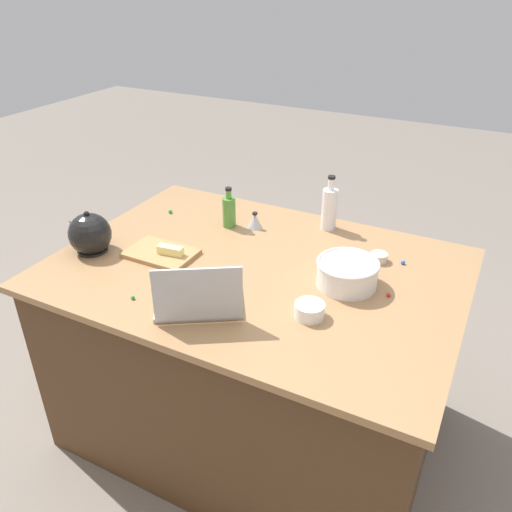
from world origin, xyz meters
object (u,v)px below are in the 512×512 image
laptop (198,299)px  bottle_vinegar (329,208)px  mixing_bowl_large (347,273)px  cutting_board (161,253)px  kettle (90,234)px  ramekin_medium (309,310)px  ramekin_small (379,257)px  butter_stick_left (170,250)px  kitchen_timer (255,221)px  bottle_olive (229,211)px

laptop → bottle_vinegar: bottle_vinegar is taller
laptop → mixing_bowl_large: bearing=-136.4°
bottle_vinegar → cutting_board: 0.79m
kettle → ramekin_medium: 1.01m
laptop → bottle_vinegar: (-0.18, -0.82, 0.06)m
bottle_vinegar → ramekin_small: size_ratio=3.62×
butter_stick_left → ramekin_medium: size_ratio=1.03×
bottle_vinegar → cutting_board: bottle_vinegar is taller
bottle_vinegar → kitchen_timer: bottle_vinegar is taller
mixing_bowl_large → kitchen_timer: (0.54, -0.28, -0.02)m
bottle_olive → butter_stick_left: bearing=79.6°
bottle_olive → ramekin_medium: bearing=140.6°
laptop → ramekin_medium: (-0.37, -0.14, -0.02)m
laptop → mixing_bowl_large: 0.57m
laptop → bottle_vinegar: size_ratio=1.47×
mixing_bowl_large → cutting_board: 0.78m
bottle_olive → kettle: (0.40, 0.48, 0.00)m
ramekin_medium → kettle: bearing=-1.0°
kitchen_timer → bottle_olive: bearing=19.3°
mixing_bowl_large → kettle: 1.08m
bottle_vinegar → kitchen_timer: 0.35m
cutting_board → mixing_bowl_large: bearing=-170.1°
mixing_bowl_large → ramekin_medium: mixing_bowl_large is taller
kettle → kitchen_timer: 0.73m
mixing_bowl_large → bottle_vinegar: size_ratio=0.93×
kettle → ramekin_small: bearing=-157.1°
ramekin_small → kitchen_timer: bearing=-4.2°
bottle_olive → cutting_board: 0.40m
mixing_bowl_large → kitchen_timer: bearing=-27.4°
cutting_board → kitchen_timer: (-0.23, -0.42, 0.03)m
butter_stick_left → ramekin_small: butter_stick_left is taller
laptop → kettle: size_ratio=1.78×
bottle_olive → bottle_vinegar: (-0.42, -0.19, 0.03)m
ramekin_small → bottle_vinegar: bearing=-33.3°
mixing_bowl_large → bottle_olive: 0.70m
kettle → ramekin_medium: size_ratio=2.01×
bottle_olive → bottle_vinegar: size_ratio=0.75×
butter_stick_left → kitchen_timer: (-0.18, -0.42, -0.00)m
cutting_board → ramekin_small: ramekin_small is taller
bottle_vinegar → bottle_olive: bearing=24.1°
ramekin_small → kitchen_timer: kitchen_timer is taller
ramekin_medium → kitchen_timer: kitchen_timer is taller
laptop → bottle_vinegar: bearing=-102.6°
laptop → ramekin_small: (-0.48, -0.63, -0.03)m
ramekin_small → ramekin_medium: ramekin_medium is taller
laptop → ramekin_small: laptop is taller
mixing_bowl_large → ramekin_small: size_ratio=3.35×
mixing_bowl_large → bottle_vinegar: (0.23, -0.43, 0.05)m
ramekin_small → kitchen_timer: size_ratio=0.93×
kettle → cutting_board: size_ratio=0.74×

